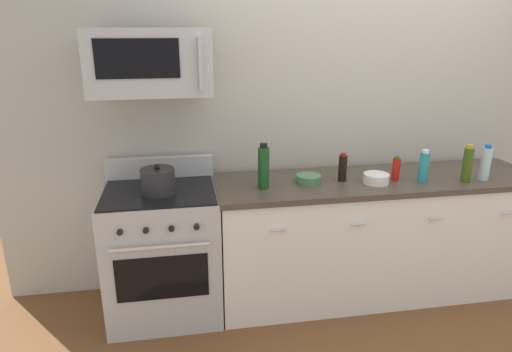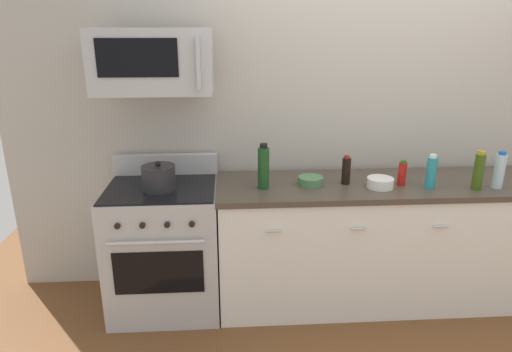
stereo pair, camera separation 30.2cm
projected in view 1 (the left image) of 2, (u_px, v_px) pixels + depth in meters
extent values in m
plane|color=brown|center=(370.00, 289.00, 3.53)|extent=(6.55, 6.55, 0.00)
cube|color=#B7B2A8|center=(362.00, 109.00, 3.49)|extent=(5.46, 0.10, 2.70)
cube|color=white|center=(374.00, 238.00, 3.39)|extent=(2.34, 0.62, 0.88)
cube|color=#473D33|center=(379.00, 181.00, 3.25)|extent=(2.37, 0.65, 0.04)
cube|color=black|center=(386.00, 304.00, 3.25)|extent=(2.34, 0.02, 0.10)
cylinder|color=silver|center=(278.00, 230.00, 2.87)|extent=(0.10, 0.02, 0.02)
cylinder|color=silver|center=(359.00, 224.00, 2.96)|extent=(0.10, 0.02, 0.02)
cylinder|color=silver|center=(435.00, 219.00, 3.05)|extent=(0.10, 0.02, 0.02)
cylinder|color=silver|center=(508.00, 213.00, 3.13)|extent=(0.10, 0.02, 0.02)
cube|color=#B7BABF|center=(164.00, 253.00, 3.14)|extent=(0.76, 0.64, 0.91)
cube|color=black|center=(162.00, 278.00, 2.84)|extent=(0.58, 0.01, 0.30)
cylinder|color=#B7BABF|center=(160.00, 248.00, 2.74)|extent=(0.61, 0.02, 0.02)
cube|color=#B7BABF|center=(160.00, 168.00, 3.24)|extent=(0.76, 0.06, 0.16)
cube|color=black|center=(159.00, 191.00, 2.99)|extent=(0.73, 0.61, 0.01)
cylinder|color=black|center=(120.00, 232.00, 2.69)|extent=(0.04, 0.02, 0.04)
cylinder|color=black|center=(146.00, 230.00, 2.71)|extent=(0.04, 0.02, 0.04)
cylinder|color=black|center=(171.00, 229.00, 2.73)|extent=(0.04, 0.02, 0.04)
cylinder|color=black|center=(197.00, 227.00, 2.76)|extent=(0.04, 0.02, 0.04)
cube|color=#B7BABF|center=(150.00, 62.00, 2.78)|extent=(0.74, 0.40, 0.40)
cube|color=black|center=(137.00, 59.00, 2.57)|extent=(0.48, 0.01, 0.22)
cube|color=#B7BABF|center=(201.00, 64.00, 2.62)|extent=(0.02, 0.04, 0.30)
cylinder|color=silver|center=(485.00, 164.00, 3.17)|extent=(0.07, 0.07, 0.23)
cylinder|color=blue|center=(488.00, 147.00, 3.13)|extent=(0.04, 0.04, 0.02)
cylinder|color=#19471E|center=(264.00, 168.00, 3.00)|extent=(0.08, 0.08, 0.28)
cylinder|color=black|center=(264.00, 146.00, 2.95)|extent=(0.05, 0.05, 0.03)
cylinder|color=#385114|center=(467.00, 165.00, 3.13)|extent=(0.07, 0.07, 0.24)
cylinder|color=#B29919|center=(470.00, 147.00, 3.09)|extent=(0.04, 0.04, 0.02)
cylinder|color=#B21914|center=(396.00, 169.00, 3.17)|extent=(0.06, 0.06, 0.16)
cylinder|color=#19721E|center=(397.00, 157.00, 3.15)|extent=(0.04, 0.04, 0.02)
cylinder|color=black|center=(343.00, 168.00, 3.16)|extent=(0.06, 0.06, 0.18)
cylinder|color=maroon|center=(344.00, 154.00, 3.13)|extent=(0.04, 0.04, 0.02)
cylinder|color=teal|center=(424.00, 167.00, 3.13)|extent=(0.07, 0.07, 0.21)
cylinder|color=white|center=(426.00, 151.00, 3.09)|extent=(0.04, 0.04, 0.02)
cylinder|color=#477A4C|center=(309.00, 179.00, 3.14)|extent=(0.17, 0.17, 0.06)
torus|color=#477A4C|center=(309.00, 176.00, 3.13)|extent=(0.17, 0.17, 0.01)
cylinder|color=#477A4C|center=(308.00, 182.00, 3.14)|extent=(0.09, 0.09, 0.01)
cylinder|color=white|center=(376.00, 179.00, 3.13)|extent=(0.18, 0.18, 0.07)
torus|color=white|center=(376.00, 174.00, 3.12)|extent=(0.18, 0.18, 0.01)
cylinder|color=white|center=(376.00, 182.00, 3.14)|extent=(0.10, 0.10, 0.01)
cylinder|color=#262628|center=(158.00, 181.00, 2.92)|extent=(0.22, 0.22, 0.17)
sphere|color=black|center=(157.00, 167.00, 2.89)|extent=(0.04, 0.04, 0.04)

